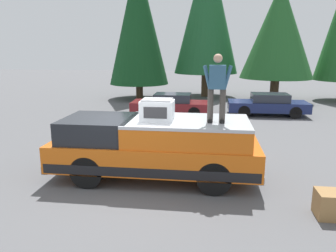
% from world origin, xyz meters
% --- Properties ---
extents(ground_plane, '(90.00, 90.00, 0.00)m').
position_xyz_m(ground_plane, '(0.00, 0.00, 0.00)').
color(ground_plane, '#565659').
extents(pickup_truck, '(2.01, 5.54, 1.65)m').
position_xyz_m(pickup_truck, '(0.46, -0.43, 0.87)').
color(pickup_truck, orange).
rests_on(pickup_truck, ground).
extents(compressor_unit, '(0.65, 0.84, 0.56)m').
position_xyz_m(compressor_unit, '(0.30, -0.53, 1.93)').
color(compressor_unit, silver).
rests_on(compressor_unit, pickup_truck).
extents(person_on_truck_bed, '(0.29, 0.72, 1.69)m').
position_xyz_m(person_on_truck_bed, '(0.27, -2.03, 2.55)').
color(person_on_truck_bed, '#423D38').
rests_on(person_on_truck_bed, pickup_truck).
extents(parked_car_navy, '(1.64, 4.10, 1.16)m').
position_xyz_m(parked_car_navy, '(9.79, -4.92, 0.58)').
color(parked_car_navy, navy).
rests_on(parked_car_navy, ground).
extents(parked_car_maroon, '(1.64, 4.10, 1.16)m').
position_xyz_m(parked_car_maroon, '(9.10, 0.16, 0.58)').
color(parked_car_maroon, maroon).
rests_on(parked_car_maroon, ground).
extents(wooden_crate, '(0.56, 0.56, 0.56)m').
position_xyz_m(wooden_crate, '(-1.21, -4.43, 0.28)').
color(wooden_crate, olive).
rests_on(wooden_crate, ground).
extents(conifer_left, '(4.69, 4.69, 7.67)m').
position_xyz_m(conifer_left, '(14.73, -6.11, 4.60)').
color(conifer_left, '#4C3826').
rests_on(conifer_left, ground).
extents(conifer_center_left, '(4.57, 4.57, 10.79)m').
position_xyz_m(conifer_center_left, '(16.59, -1.47, 6.24)').
color(conifer_center_left, '#4C3826').
rests_on(conifer_center_left, ground).
extents(conifer_center_right, '(4.07, 4.07, 9.42)m').
position_xyz_m(conifer_center_right, '(14.79, 3.10, 5.23)').
color(conifer_center_right, '#4C3826').
rests_on(conifer_center_right, ground).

